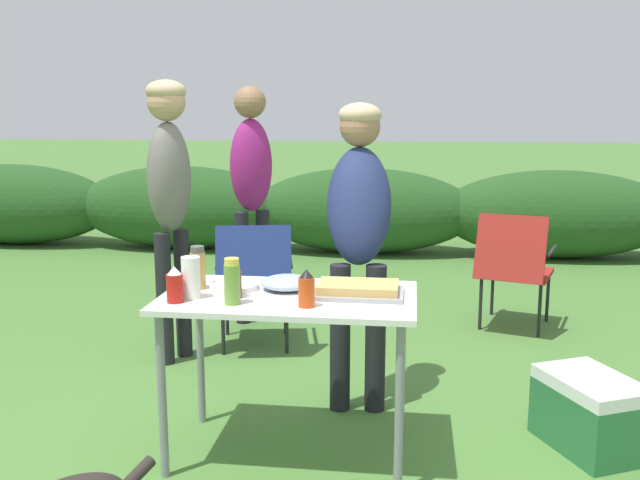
{
  "coord_description": "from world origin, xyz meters",
  "views": [
    {
      "loc": [
        0.52,
        -2.95,
        1.54
      ],
      "look_at": [
        0.07,
        0.51,
        0.89
      ],
      "focal_mm": 40.0,
      "sensor_mm": 36.0,
      "label": 1
    }
  ],
  "objects_px": {
    "ketchup_bottle": "(175,285)",
    "standing_person_in_gray_fleece": "(251,179)",
    "folding_table": "(289,312)",
    "hot_sauce_bottle": "(306,289)",
    "bbq_sauce_bottle": "(233,282)",
    "camp_chair_green_behind_table": "(255,279)",
    "standing_person_with_beanie": "(359,216)",
    "spice_jar": "(198,268)",
    "camp_chair_near_hedge": "(514,265)",
    "food_tray": "(358,290)",
    "standing_person_in_navy_coat": "(169,182)",
    "cooler_box": "(590,413)",
    "relish_jar": "(232,282)",
    "plate_stack": "(234,286)",
    "paper_cup_stack": "(191,278)",
    "mixing_bowl": "(287,283)"
  },
  "relations": [
    {
      "from": "standing_person_with_beanie",
      "to": "plate_stack",
      "type": "bearing_deg",
      "value": -136.61
    },
    {
      "from": "hot_sauce_bottle",
      "to": "camp_chair_near_hedge",
      "type": "distance_m",
      "value": 2.47
    },
    {
      "from": "bbq_sauce_bottle",
      "to": "camp_chair_green_behind_table",
      "type": "height_order",
      "value": "bbq_sauce_bottle"
    },
    {
      "from": "food_tray",
      "to": "standing_person_in_navy_coat",
      "type": "bearing_deg",
      "value": 138.05
    },
    {
      "from": "folding_table",
      "to": "hot_sauce_bottle",
      "type": "bearing_deg",
      "value": -59.19
    },
    {
      "from": "standing_person_in_gray_fleece",
      "to": "camp_chair_green_behind_table",
      "type": "xyz_separation_m",
      "value": [
        0.15,
        -0.62,
        -0.57
      ]
    },
    {
      "from": "mixing_bowl",
      "to": "standing_person_in_gray_fleece",
      "type": "relative_size",
      "value": 0.14
    },
    {
      "from": "mixing_bowl",
      "to": "standing_person_in_navy_coat",
      "type": "xyz_separation_m",
      "value": [
        -0.89,
        1.02,
        0.33
      ]
    },
    {
      "from": "camp_chair_near_hedge",
      "to": "cooler_box",
      "type": "xyz_separation_m",
      "value": [
        0.12,
        -1.77,
        -0.3
      ]
    },
    {
      "from": "spice_jar",
      "to": "standing_person_with_beanie",
      "type": "height_order",
      "value": "standing_person_with_beanie"
    },
    {
      "from": "food_tray",
      "to": "bbq_sauce_bottle",
      "type": "relative_size",
      "value": 2.67
    },
    {
      "from": "ketchup_bottle",
      "to": "camp_chair_green_behind_table",
      "type": "distance_m",
      "value": 1.58
    },
    {
      "from": "ketchup_bottle",
      "to": "standing_person_with_beanie",
      "type": "relative_size",
      "value": 0.1
    },
    {
      "from": "standing_person_in_navy_coat",
      "to": "camp_chair_green_behind_table",
      "type": "distance_m",
      "value": 0.82
    },
    {
      "from": "standing_person_with_beanie",
      "to": "spice_jar",
      "type": "bearing_deg",
      "value": -143.63
    },
    {
      "from": "standing_person_in_gray_fleece",
      "to": "ketchup_bottle",
      "type": "bearing_deg",
      "value": -128.44
    },
    {
      "from": "spice_jar",
      "to": "cooler_box",
      "type": "bearing_deg",
      "value": 5.65
    },
    {
      "from": "folding_table",
      "to": "paper_cup_stack",
      "type": "distance_m",
      "value": 0.45
    },
    {
      "from": "camp_chair_green_behind_table",
      "to": "camp_chair_near_hedge",
      "type": "height_order",
      "value": "same"
    },
    {
      "from": "bbq_sauce_bottle",
      "to": "mixing_bowl",
      "type": "bearing_deg",
      "value": 40.11
    },
    {
      "from": "mixing_bowl",
      "to": "relish_jar",
      "type": "relative_size",
      "value": 1.19
    },
    {
      "from": "plate_stack",
      "to": "camp_chair_green_behind_table",
      "type": "height_order",
      "value": "camp_chair_green_behind_table"
    },
    {
      "from": "mixing_bowl",
      "to": "camp_chair_near_hedge",
      "type": "distance_m",
      "value": 2.3
    },
    {
      "from": "plate_stack",
      "to": "bbq_sauce_bottle",
      "type": "bearing_deg",
      "value": -76.52
    },
    {
      "from": "ketchup_bottle",
      "to": "standing_person_in_gray_fleece",
      "type": "bearing_deg",
      "value": 94.37
    },
    {
      "from": "camp_chair_green_behind_table",
      "to": "camp_chair_near_hedge",
      "type": "relative_size",
      "value": 1.0
    },
    {
      "from": "paper_cup_stack",
      "to": "camp_chair_near_hedge",
      "type": "xyz_separation_m",
      "value": [
        1.63,
        2.11,
        -0.36
      ]
    },
    {
      "from": "folding_table",
      "to": "standing_person_with_beanie",
      "type": "height_order",
      "value": "standing_person_with_beanie"
    },
    {
      "from": "spice_jar",
      "to": "camp_chair_green_behind_table",
      "type": "xyz_separation_m",
      "value": [
        -0.04,
        1.31,
        -0.37
      ]
    },
    {
      "from": "food_tray",
      "to": "cooler_box",
      "type": "distance_m",
      "value": 1.23
    },
    {
      "from": "paper_cup_stack",
      "to": "mixing_bowl",
      "type": "bearing_deg",
      "value": 28.09
    },
    {
      "from": "mixing_bowl",
      "to": "plate_stack",
      "type": "bearing_deg",
      "value": -174.24
    },
    {
      "from": "food_tray",
      "to": "hot_sauce_bottle",
      "type": "distance_m",
      "value": 0.28
    },
    {
      "from": "folding_table",
      "to": "standing_person_with_beanie",
      "type": "xyz_separation_m",
      "value": [
        0.25,
        0.63,
        0.33
      ]
    },
    {
      "from": "plate_stack",
      "to": "spice_jar",
      "type": "relative_size",
      "value": 1.14
    },
    {
      "from": "food_tray",
      "to": "relish_jar",
      "type": "height_order",
      "value": "relish_jar"
    },
    {
      "from": "standing_person_in_gray_fleece",
      "to": "bbq_sauce_bottle",
      "type": "bearing_deg",
      "value": -122.11
    },
    {
      "from": "standing_person_in_navy_coat",
      "to": "cooler_box",
      "type": "distance_m",
      "value": 2.6
    },
    {
      "from": "mixing_bowl",
      "to": "ketchup_bottle",
      "type": "xyz_separation_m",
      "value": [
        -0.42,
        -0.27,
        0.04
      ]
    },
    {
      "from": "standing_person_with_beanie",
      "to": "cooler_box",
      "type": "height_order",
      "value": "standing_person_with_beanie"
    },
    {
      "from": "bbq_sauce_bottle",
      "to": "plate_stack",
      "type": "bearing_deg",
      "value": 103.48
    },
    {
      "from": "food_tray",
      "to": "relish_jar",
      "type": "distance_m",
      "value": 0.55
    },
    {
      "from": "ketchup_bottle",
      "to": "camp_chair_green_behind_table",
      "type": "bearing_deg",
      "value": 90.48
    },
    {
      "from": "bbq_sauce_bottle",
      "to": "standing_person_with_beanie",
      "type": "bearing_deg",
      "value": 55.92
    },
    {
      "from": "standing_person_in_navy_coat",
      "to": "spice_jar",
      "type": "bearing_deg",
      "value": -132.1
    },
    {
      "from": "folding_table",
      "to": "relish_jar",
      "type": "height_order",
      "value": "relish_jar"
    },
    {
      "from": "hot_sauce_bottle",
      "to": "spice_jar",
      "type": "distance_m",
      "value": 0.57
    },
    {
      "from": "cooler_box",
      "to": "relish_jar",
      "type": "bearing_deg",
      "value": -101.09
    },
    {
      "from": "relish_jar",
      "to": "standing_person_in_gray_fleece",
      "type": "height_order",
      "value": "standing_person_in_gray_fleece"
    },
    {
      "from": "standing_person_in_navy_coat",
      "to": "cooler_box",
      "type": "xyz_separation_m",
      "value": [
        2.26,
        -0.88,
        -0.93
      ]
    }
  ]
}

